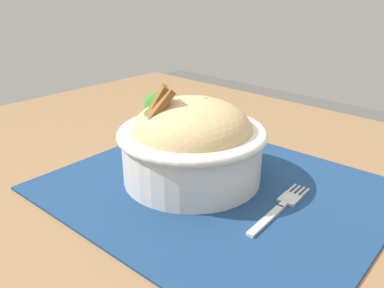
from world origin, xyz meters
TOP-DOWN VIEW (x-y plane):
  - table at (0.00, 0.00)m, footprint 1.20×0.88m
  - placemat at (-0.03, 0.02)m, footprint 0.42×0.36m
  - bowl at (-0.07, 0.02)m, footprint 0.22×0.22m
  - fork at (0.06, 0.04)m, footprint 0.02×0.14m

SIDE VIEW (x-z plane):
  - table at x=0.00m, z-range 0.31..1.07m
  - placemat at x=-0.03m, z-range 0.76..0.76m
  - fork at x=0.06m, z-range 0.76..0.76m
  - bowl at x=-0.07m, z-range 0.75..0.88m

